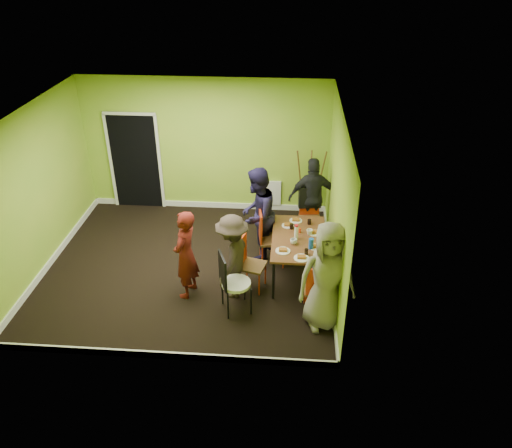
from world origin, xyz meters
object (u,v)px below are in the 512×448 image
at_px(chair_left_far, 267,235).
at_px(chair_back_end, 310,203).
at_px(person_front_end, 327,277).
at_px(dining_table, 299,240).
at_px(person_left_near, 233,257).
at_px(easel, 310,184).
at_px(person_left_far, 257,215).
at_px(blue_bottle, 311,244).
at_px(chair_bentwood, 231,280).
at_px(person_standing, 186,255).
at_px(chair_left_near, 248,260).
at_px(chair_front_end, 317,287).
at_px(orange_bottle, 300,230).
at_px(thermos, 296,233).
at_px(person_back_end, 313,197).

distance_m(chair_left_far, chair_back_end, 1.25).
bearing_deg(chair_back_end, person_front_end, 86.21).
distance_m(dining_table, person_left_near, 1.21).
xyz_separation_m(chair_left_far, person_left_near, (-0.50, -0.92, 0.13)).
xyz_separation_m(easel, person_left_far, (-0.96, -1.59, 0.13)).
bearing_deg(blue_bottle, chair_left_far, 139.50).
distance_m(chair_bentwood, person_standing, 0.87).
relative_size(chair_left_near, person_front_end, 0.54).
xyz_separation_m(person_standing, person_front_end, (2.18, -0.57, 0.11)).
distance_m(chair_left_far, person_standing, 1.58).
bearing_deg(person_standing, person_left_far, 152.11).
relative_size(chair_left_far, chair_bentwood, 1.01).
distance_m(easel, person_left_near, 3.00).
height_order(chair_left_near, person_left_far, person_left_far).
bearing_deg(blue_bottle, easel, 89.29).
relative_size(chair_bentwood, person_left_far, 0.60).
height_order(chair_back_end, easel, easel).
bearing_deg(chair_back_end, chair_left_near, 50.90).
xyz_separation_m(person_left_far, person_left_near, (-0.30, -1.13, -0.14)).
relative_size(chair_left_near, person_standing, 0.62).
xyz_separation_m(chair_front_end, orange_bottle, (-0.27, 1.18, 0.28)).
relative_size(orange_bottle, person_left_near, 0.06).
bearing_deg(person_left_far, blue_bottle, 64.39).
bearing_deg(person_left_near, blue_bottle, 115.00).
bearing_deg(person_front_end, thermos, 100.16).
xyz_separation_m(orange_bottle, person_left_near, (-1.06, -0.77, -0.07)).
xyz_separation_m(chair_left_far, orange_bottle, (0.56, -0.15, 0.20)).
xyz_separation_m(chair_bentwood, easel, (1.24, 3.14, 0.16)).
distance_m(chair_front_end, blue_bottle, 0.78).
xyz_separation_m(person_left_near, person_front_end, (1.45, -0.63, 0.15)).
height_order(orange_bottle, person_left_far, person_left_far).
bearing_deg(chair_front_end, person_left_far, 121.67).
relative_size(chair_left_far, chair_left_near, 1.12).
height_order(blue_bottle, person_back_end, person_back_end).
distance_m(dining_table, chair_left_far, 0.64).
bearing_deg(chair_left_far, chair_back_end, 133.66).
distance_m(dining_table, chair_front_end, 1.07).
bearing_deg(blue_bottle, person_standing, -170.20).
xyz_separation_m(chair_left_far, person_left_far, (-0.19, 0.22, 0.27)).
height_order(chair_back_end, person_standing, person_standing).
xyz_separation_m(person_left_near, person_back_end, (1.30, 2.01, 0.07)).
height_order(person_left_far, person_back_end, person_left_far).
relative_size(blue_bottle, orange_bottle, 2.20).
bearing_deg(thermos, chair_front_end, -70.85).
xyz_separation_m(orange_bottle, person_front_end, (0.39, -1.40, 0.08)).
bearing_deg(thermos, easel, 82.86).
bearing_deg(person_standing, chair_left_near, 118.00).
distance_m(blue_bottle, person_left_far, 1.26).
bearing_deg(chair_left_near, person_back_end, 164.05).
distance_m(dining_table, chair_left_near, 0.93).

